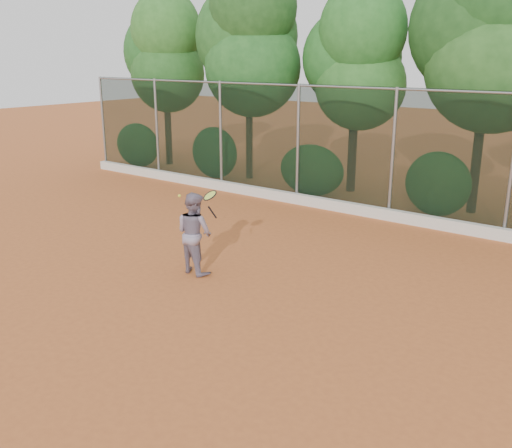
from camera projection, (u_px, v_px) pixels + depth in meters
The scene contains 7 objects.
ground at pixel (222, 303), 10.26m from camera, with size 80.00×80.00×0.00m, color #BD602C.
concrete_curb at pixel (386, 214), 15.42m from camera, with size 24.00×0.20×0.30m, color silver.
tennis_player at pixel (194, 233), 11.51m from camera, with size 0.81×0.63×1.68m, color gray.
chainlink_fence at pixel (393, 151), 15.08m from camera, with size 24.09×0.09×3.50m.
foliage_backdrop at pixel (410, 51), 16.18m from camera, with size 23.70×3.63×7.55m.
tennis_racket at pixel (210, 197), 11.00m from camera, with size 0.38×0.36×0.58m.
tennis_ball_in_flight at pixel (179, 196), 12.12m from camera, with size 0.07×0.07×0.07m.
Camera 1 is at (6.19, -7.14, 4.29)m, focal length 40.00 mm.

